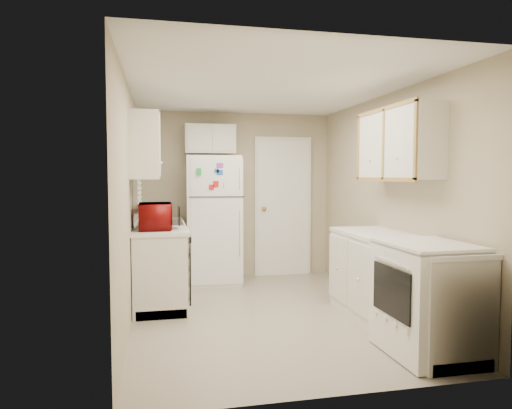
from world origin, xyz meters
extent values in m
plane|color=#AFA593|center=(0.00, 0.00, 0.00)|extent=(3.80, 3.80, 0.00)
plane|color=white|center=(0.00, 0.00, 2.40)|extent=(3.80, 3.80, 0.00)
plane|color=tan|center=(-1.40, 0.00, 1.20)|extent=(3.80, 3.80, 0.00)
plane|color=tan|center=(1.40, 0.00, 1.20)|extent=(3.80, 3.80, 0.00)
plane|color=tan|center=(0.00, 1.90, 1.20)|extent=(2.80, 2.80, 0.00)
plane|color=tan|center=(0.00, -1.90, 1.20)|extent=(2.80, 2.80, 0.00)
cube|color=silver|center=(-1.10, 0.90, 0.45)|extent=(0.60, 1.80, 0.90)
cube|color=black|center=(-0.81, 0.30, 0.49)|extent=(0.03, 0.58, 0.72)
cube|color=gray|center=(-1.10, 1.05, 0.86)|extent=(0.54, 0.74, 0.16)
imported|color=maroon|center=(-1.15, 0.40, 1.05)|extent=(0.52, 0.30, 0.34)
imported|color=white|center=(-1.15, 1.45, 1.00)|extent=(0.12, 0.12, 0.21)
cube|color=silver|center=(-1.36, 1.05, 1.60)|extent=(0.10, 0.98, 1.08)
cube|color=silver|center=(-1.25, 0.22, 1.80)|extent=(0.30, 0.45, 0.70)
cube|color=white|center=(-0.37, 1.59, 0.88)|extent=(0.78, 0.76, 1.76)
cube|color=silver|center=(-0.40, 1.75, 2.00)|extent=(0.70, 0.30, 0.40)
cube|color=white|center=(0.70, 1.86, 1.02)|extent=(0.86, 0.06, 2.08)
cube|color=silver|center=(1.10, -0.80, 0.45)|extent=(0.60, 2.00, 0.90)
cube|color=white|center=(1.04, -1.37, 0.47)|extent=(0.65, 0.79, 0.95)
cube|color=silver|center=(1.25, -0.50, 1.80)|extent=(0.30, 1.20, 0.70)
camera|label=1|loc=(-1.10, -4.71, 1.49)|focal=32.00mm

